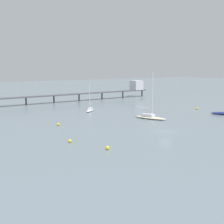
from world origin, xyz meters
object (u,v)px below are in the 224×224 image
mooring_buoy_near (107,148)px  mooring_buoy_mid (58,124)px  mooring_buoy_outer (197,108)px  sailboat_cream (150,116)px  pier (94,91)px  mooring_buoy_far (70,141)px  sailboat_white (90,109)px

mooring_buoy_near → mooring_buoy_mid: size_ratio=1.04×
mooring_buoy_outer → sailboat_cream: bearing=-165.0°
pier → mooring_buoy_far: pier is taller
pier → mooring_buoy_near: bearing=-117.4°
mooring_buoy_far → sailboat_white: bearing=56.6°
sailboat_cream → mooring_buoy_outer: 23.47m
mooring_buoy_outer → sailboat_white: bearing=154.3°
sailboat_cream → mooring_buoy_far: 30.80m
sailboat_white → mooring_buoy_near: size_ratio=12.97×
mooring_buoy_outer → mooring_buoy_far: bearing=-159.4°
mooring_buoy_near → mooring_buoy_outer: (47.58, 26.71, -0.01)m
sailboat_white → mooring_buoy_near: sailboat_white is taller
mooring_buoy_near → mooring_buoy_outer: 54.57m
sailboat_white → mooring_buoy_outer: (28.89, -13.88, -0.24)m
sailboat_cream → sailboat_white: 20.92m
sailboat_white → mooring_buoy_near: 44.69m
sailboat_cream → mooring_buoy_far: (-27.95, -12.94, -0.31)m
sailboat_cream → mooring_buoy_mid: sailboat_cream is taller
pier → mooring_buoy_near: pier is taller
mooring_buoy_mid → sailboat_white: bearing=44.6°
mooring_buoy_far → mooring_buoy_outer: bearing=20.6°
mooring_buoy_near → pier: bearing=62.6°
mooring_buoy_far → pier: bearing=57.5°
sailboat_white → mooring_buoy_far: sailboat_white is taller
mooring_buoy_far → sailboat_cream: bearing=24.8°
pier → mooring_buoy_near: (-34.30, -66.28, -3.19)m
sailboat_cream → mooring_buoy_outer: bearing=15.0°
mooring_buoy_mid → sailboat_cream: bearing=-7.9°
sailboat_white → mooring_buoy_mid: sailboat_white is taller
mooring_buoy_near → mooring_buoy_mid: bearing=85.9°
sailboat_white → mooring_buoy_near: (-18.69, -40.59, -0.23)m
pier → sailboat_cream: size_ratio=7.23×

